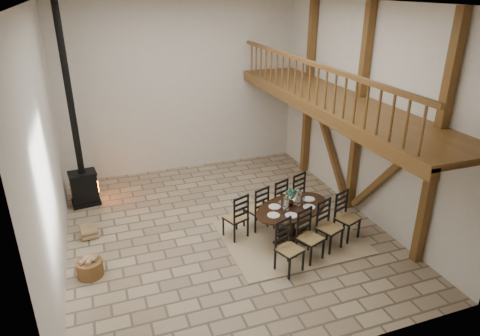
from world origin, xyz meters
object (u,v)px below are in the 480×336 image
object	(u,v)px
dining_table	(291,222)
log_basket	(90,268)
log_stack	(89,231)
wood_stove	(81,164)

from	to	relation	value
dining_table	log_basket	world-z (taller)	dining_table
log_stack	log_basket	bearing A→B (deg)	-90.85
wood_stove	log_stack	bearing A→B (deg)	-96.14
dining_table	log_stack	distance (m)	4.61
log_basket	log_stack	size ratio (longest dim) A/B	0.98
dining_table	wood_stove	size ratio (longest dim) A/B	0.58
dining_table	wood_stove	world-z (taller)	wood_stove
log_basket	log_stack	bearing A→B (deg)	89.15
wood_stove	dining_table	bearing A→B (deg)	-43.79
log_stack	dining_table	bearing A→B (deg)	-20.49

